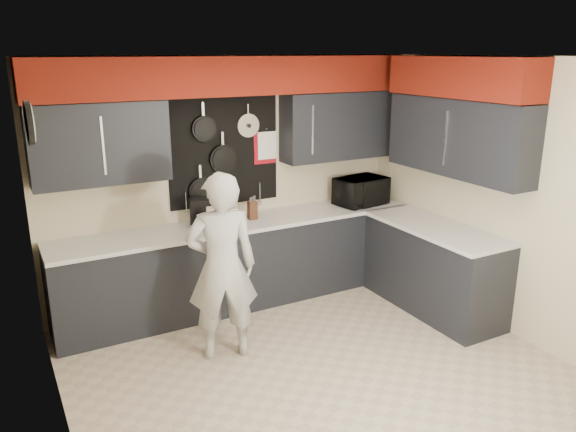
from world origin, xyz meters
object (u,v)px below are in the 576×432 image
knife_block (252,210)px  coffee_maker (200,212)px  utensil_crock (232,215)px  microwave (361,191)px  person (222,267)px

knife_block → coffee_maker: (-0.59, -0.01, 0.06)m
knife_block → utensil_crock: 0.23m
microwave → knife_block: bearing=168.8°
utensil_crock → coffee_maker: (-0.35, -0.00, 0.08)m
utensil_crock → coffee_maker: size_ratio=0.51×
coffee_maker → microwave: bearing=15.8°
knife_block → person: size_ratio=0.12×
coffee_maker → utensil_crock: bearing=18.3°
person → microwave: bearing=-142.0°
coffee_maker → knife_block: bearing=18.1°
utensil_crock → microwave: bearing=-2.3°
utensil_crock → person: (-0.51, -0.95, -0.15)m
microwave → coffee_maker: 1.95m
utensil_crock → knife_block: bearing=0.1°
coffee_maker → person: person is taller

